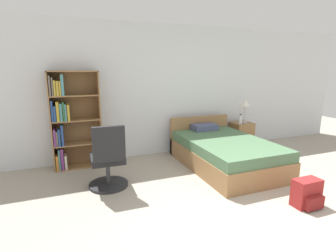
# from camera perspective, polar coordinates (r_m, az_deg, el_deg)

# --- Properties ---
(ground_plane) EXTENTS (14.00, 14.00, 0.00)m
(ground_plane) POSITION_cam_1_polar(r_m,az_deg,el_deg) (3.18, 23.36, -22.07)
(ground_plane) COLOR #A39989
(wall_back) EXTENTS (9.00, 0.06, 2.60)m
(wall_back) POSITION_cam_1_polar(r_m,az_deg,el_deg) (5.41, -0.13, 7.67)
(wall_back) COLOR silver
(wall_back) RESTS_ON ground_plane
(bookshelf) EXTENTS (0.83, 0.34, 1.71)m
(bookshelf) POSITION_cam_1_polar(r_m,az_deg,el_deg) (4.87, -20.74, 1.18)
(bookshelf) COLOR olive
(bookshelf) RESTS_ON ground_plane
(bed) EXTENTS (1.31, 2.08, 0.76)m
(bed) POSITION_cam_1_polar(r_m,az_deg,el_deg) (4.89, 11.98, -5.51)
(bed) COLOR olive
(bed) RESTS_ON ground_plane
(office_chair) EXTENTS (0.59, 0.62, 0.99)m
(office_chair) POSITION_cam_1_polar(r_m,az_deg,el_deg) (3.95, -12.90, -7.49)
(office_chair) COLOR #232326
(office_chair) RESTS_ON ground_plane
(nightstand) EXTENTS (0.43, 0.43, 0.57)m
(nightstand) POSITION_cam_1_polar(r_m,az_deg,el_deg) (6.13, 15.63, -1.87)
(nightstand) COLOR olive
(nightstand) RESTS_ON ground_plane
(table_lamp) EXTENTS (0.20, 0.20, 0.53)m
(table_lamp) POSITION_cam_1_polar(r_m,az_deg,el_deg) (6.00, 16.46, 4.66)
(table_lamp) COLOR #B2B2B7
(table_lamp) RESTS_ON nightstand
(water_bottle) EXTENTS (0.07, 0.07, 0.22)m
(water_bottle) POSITION_cam_1_polar(r_m,az_deg,el_deg) (5.90, 15.47, 1.42)
(water_bottle) COLOR silver
(water_bottle) RESTS_ON nightstand
(backpack_red) EXTENTS (0.35, 0.26, 0.36)m
(backpack_red) POSITION_cam_1_polar(r_m,az_deg,el_deg) (3.91, 28.03, -12.88)
(backpack_red) COLOR maroon
(backpack_red) RESTS_ON ground_plane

